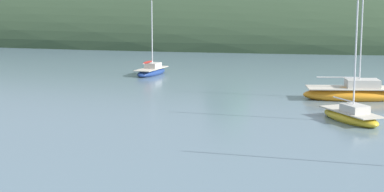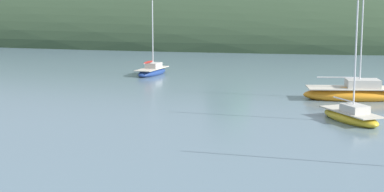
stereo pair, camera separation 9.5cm
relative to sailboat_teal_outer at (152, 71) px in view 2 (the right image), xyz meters
The scene contains 4 objects.
far_shoreline_hill 43.01m from the sailboat_teal_outer, 113.01° to the left, with size 150.00×36.00×21.22m.
sailboat_teal_outer is the anchor object (origin of this frame).
sailboat_blue_center 23.68m from the sailboat_teal_outer, 43.45° to the right, with size 3.94×4.58×6.74m.
sailboat_red_portside 19.37m from the sailboat_teal_outer, 26.75° to the right, with size 7.04×3.64×8.33m.
Camera 2 is at (9.13, -12.95, 6.78)m, focal length 57.22 mm.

